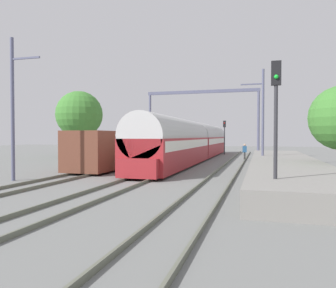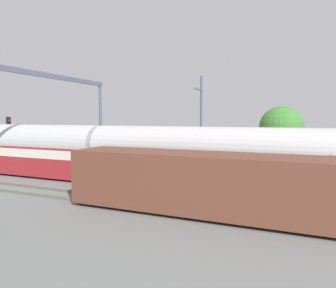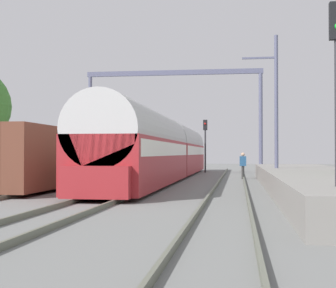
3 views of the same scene
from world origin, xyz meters
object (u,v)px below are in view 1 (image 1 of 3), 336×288
object	(u,v)px
freight_car	(120,149)
railway_signal_far	(224,133)
railway_signal_near	(276,113)
passenger_train	(194,141)
catenary_gantry	(202,109)
person_crossing	(245,151)

from	to	relation	value
freight_car	railway_signal_far	bearing A→B (deg)	72.64
railway_signal_near	railway_signal_far	world-z (taller)	railway_signal_near
passenger_train	catenary_gantry	world-z (taller)	catenary_gantry
person_crossing	catenary_gantry	bearing A→B (deg)	-44.48
freight_car	person_crossing	distance (m)	13.45
railway_signal_near	catenary_gantry	bearing A→B (deg)	105.96
passenger_train	railway_signal_far	size ratio (longest dim) A/B	7.14
freight_car	railway_signal_near	world-z (taller)	railway_signal_near
railway_signal_near	catenary_gantry	size ratio (longest dim) A/B	0.40
person_crossing	railway_signal_near	bearing A→B (deg)	87.45
freight_car	railway_signal_near	distance (m)	16.49
freight_car	person_crossing	xyz separation A→B (m)	(9.46, 9.56, -0.44)
catenary_gantry	railway_signal_near	bearing A→B (deg)	-74.04
freight_car	catenary_gantry	distance (m)	14.62
railway_signal_far	catenary_gantry	size ratio (longest dim) A/B	0.35
railway_signal_near	railway_signal_far	distance (m)	32.25
passenger_train	railway_signal_far	distance (m)	11.57
freight_car	railway_signal_far	size ratio (longest dim) A/B	2.83
freight_car	catenary_gantry	size ratio (longest dim) A/B	0.99
railway_signal_near	catenary_gantry	world-z (taller)	catenary_gantry
freight_car	person_crossing	size ratio (longest dim) A/B	7.51
railway_signal_near	railway_signal_far	bearing A→B (deg)	99.31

